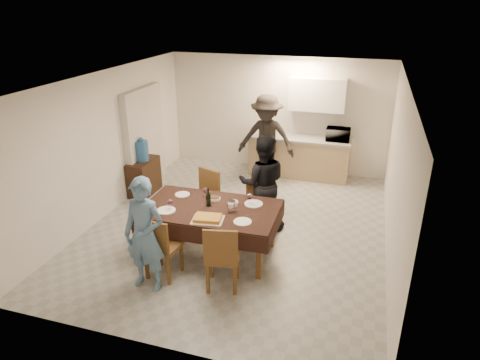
% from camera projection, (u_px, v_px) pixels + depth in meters
% --- Properties ---
extents(floor, '(5.00, 6.00, 0.02)m').
position_uv_depth(floor, '(238.00, 226.00, 7.61)').
color(floor, '#A2A39E').
rests_on(floor, ground).
extents(ceiling, '(5.00, 6.00, 0.02)m').
position_uv_depth(ceiling, '(238.00, 79.00, 6.60)').
color(ceiling, white).
rests_on(ceiling, wall_back).
extents(wall_back, '(5.00, 0.02, 2.60)m').
position_uv_depth(wall_back, '(277.00, 115.00, 9.75)').
color(wall_back, silver).
rests_on(wall_back, floor).
extents(wall_front, '(5.00, 0.02, 2.60)m').
position_uv_depth(wall_front, '(154.00, 252.00, 4.47)').
color(wall_front, silver).
rests_on(wall_front, floor).
extents(wall_left, '(0.02, 6.00, 2.60)m').
position_uv_depth(wall_left, '(107.00, 144.00, 7.77)').
color(wall_left, silver).
rests_on(wall_left, floor).
extents(wall_right, '(0.02, 6.00, 2.60)m').
position_uv_depth(wall_right, '(397.00, 174.00, 6.44)').
color(wall_right, silver).
rests_on(wall_right, floor).
extents(stub_partition, '(0.15, 1.40, 2.10)m').
position_uv_depth(stub_partition, '(145.00, 138.00, 8.91)').
color(stub_partition, beige).
rests_on(stub_partition, floor).
extents(kitchen_base_cabinet, '(2.20, 0.60, 0.86)m').
position_uv_depth(kitchen_base_cabinet, '(299.00, 158.00, 9.64)').
color(kitchen_base_cabinet, tan).
rests_on(kitchen_base_cabinet, floor).
extents(kitchen_worktop, '(2.24, 0.64, 0.05)m').
position_uv_depth(kitchen_worktop, '(300.00, 138.00, 9.47)').
color(kitchen_worktop, '#989894').
rests_on(kitchen_worktop, kitchen_base_cabinet).
extents(upper_cabinet, '(1.20, 0.34, 0.70)m').
position_uv_depth(upper_cabinet, '(317.00, 94.00, 9.13)').
color(upper_cabinet, white).
rests_on(upper_cabinet, wall_back).
extents(dining_table, '(2.08, 1.24, 0.80)m').
position_uv_depth(dining_table, '(211.00, 210.00, 6.53)').
color(dining_table, black).
rests_on(dining_table, floor).
extents(chair_near_left, '(0.49, 0.49, 0.53)m').
position_uv_depth(chair_near_left, '(160.00, 242.00, 5.97)').
color(chair_near_left, brown).
rests_on(chair_near_left, floor).
extents(chair_near_right, '(0.54, 0.55, 0.54)m').
position_uv_depth(chair_near_right, '(220.00, 252.00, 5.72)').
color(chair_near_right, brown).
rests_on(chair_near_right, floor).
extents(chair_far_left, '(0.60, 0.61, 0.55)m').
position_uv_depth(chair_far_left, '(200.00, 197.00, 7.28)').
color(chair_far_left, brown).
rests_on(chair_far_left, floor).
extents(chair_far_right, '(0.49, 0.49, 0.49)m').
position_uv_depth(chair_far_right, '(250.00, 207.00, 7.08)').
color(chair_far_right, brown).
rests_on(chair_far_right, floor).
extents(console, '(0.39, 0.78, 0.72)m').
position_uv_depth(console, '(144.00, 177.00, 8.79)').
color(console, black).
rests_on(console, floor).
extents(water_jug, '(0.27, 0.27, 0.41)m').
position_uv_depth(water_jug, '(142.00, 151.00, 8.57)').
color(water_jug, '#3570B6').
rests_on(water_jug, console).
extents(wine_bottle, '(0.07, 0.07, 0.29)m').
position_uv_depth(wine_bottle, '(208.00, 197.00, 6.52)').
color(wine_bottle, black).
rests_on(wine_bottle, dining_table).
extents(water_pitcher, '(0.12, 0.12, 0.19)m').
position_uv_depth(water_pitcher, '(231.00, 207.00, 6.34)').
color(water_pitcher, white).
rests_on(water_pitcher, dining_table).
extents(savoury_tart, '(0.49, 0.40, 0.06)m').
position_uv_depth(savoury_tart, '(208.00, 218.00, 6.14)').
color(savoury_tart, gold).
rests_on(savoury_tart, dining_table).
extents(salad_bowl, '(0.16, 0.16, 0.06)m').
position_uv_depth(salad_bowl, '(233.00, 203.00, 6.58)').
color(salad_bowl, white).
rests_on(salad_bowl, dining_table).
extents(mushroom_dish, '(0.20, 0.20, 0.04)m').
position_uv_depth(mushroom_dish, '(214.00, 199.00, 6.77)').
color(mushroom_dish, white).
rests_on(mushroom_dish, dining_table).
extents(wine_glass_a, '(0.08, 0.08, 0.18)m').
position_uv_depth(wine_glass_a, '(170.00, 205.00, 6.41)').
color(wine_glass_a, white).
rests_on(wine_glass_a, dining_table).
extents(wine_glass_b, '(0.09, 0.09, 0.20)m').
position_uv_depth(wine_glass_b, '(250.00, 199.00, 6.55)').
color(wine_glass_b, white).
rests_on(wine_glass_b, dining_table).
extents(wine_glass_c, '(0.08, 0.08, 0.19)m').
position_uv_depth(wine_glass_c, '(205.00, 193.00, 6.80)').
color(wine_glass_c, white).
rests_on(wine_glass_c, dining_table).
extents(plate_near_left, '(0.29, 0.29, 0.02)m').
position_uv_depth(plate_near_left, '(166.00, 210.00, 6.41)').
color(plate_near_left, white).
rests_on(plate_near_left, dining_table).
extents(plate_near_right, '(0.26, 0.26, 0.02)m').
position_uv_depth(plate_near_right, '(243.00, 222.00, 6.09)').
color(plate_near_right, white).
rests_on(plate_near_right, dining_table).
extents(plate_far_left, '(0.24, 0.24, 0.01)m').
position_uv_depth(plate_far_left, '(182.00, 194.00, 6.94)').
color(plate_far_left, white).
rests_on(plate_far_left, dining_table).
extents(plate_far_right, '(0.29, 0.29, 0.02)m').
position_uv_depth(plate_far_right, '(254.00, 204.00, 6.62)').
color(plate_far_right, white).
rests_on(plate_far_right, dining_table).
extents(microwave, '(0.50, 0.34, 0.28)m').
position_uv_depth(microwave, '(338.00, 134.00, 9.18)').
color(microwave, white).
rests_on(microwave, kitchen_worktop).
extents(person_near, '(0.62, 0.42, 1.64)m').
position_uv_depth(person_near, '(145.00, 235.00, 5.73)').
color(person_near, '#557A9E').
rests_on(person_near, floor).
extents(person_far, '(0.96, 0.83, 1.69)m').
position_uv_depth(person_far, '(262.00, 183.00, 7.27)').
color(person_far, black).
rests_on(person_far, floor).
extents(person_kitchen, '(1.23, 0.71, 1.91)m').
position_uv_depth(person_kitchen, '(266.00, 139.00, 9.22)').
color(person_kitchen, black).
rests_on(person_kitchen, floor).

